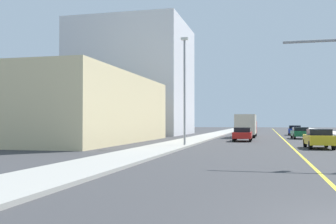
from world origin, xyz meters
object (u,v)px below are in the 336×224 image
Objects in this scene: car_red at (243,134)px; car_green at (300,133)px; car_blue at (295,130)px; delivery_truck at (246,125)px; street_lamp at (185,86)px; car_yellow at (319,138)px.

car_red is 1.07× the size of car_green.
car_blue is 11.89m from delivery_truck.
delivery_truck is (-6.29, 3.10, 0.85)m from car_green.
street_lamp is 2.13× the size of car_green.
car_yellow is 0.44× the size of delivery_truck.
car_yellow is at bearing -93.06° from car_green.
car_yellow is at bearing -88.39° from car_blue.
street_lamp is 0.96× the size of delivery_truck.
car_blue is 0.99× the size of car_red.
delivery_truck is (3.88, 20.58, -3.30)m from street_lamp.
car_red is 9.66m from car_green.
car_blue is at bearing 71.04° from street_lamp.
car_blue is at bearing 85.99° from car_green.
car_yellow reaches higher than car_blue.
car_red is at bearing 68.35° from street_lamp.
car_red is 1.11× the size of car_yellow.
street_lamp is at bearing -111.74° from car_red.
street_lamp is 1.99× the size of car_red.
car_red is 11.48m from car_yellow.
street_lamp is at bearing 179.44° from car_yellow.
car_yellow is at bearing -58.17° from car_red.
delivery_truck is at bearing -121.34° from car_blue.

